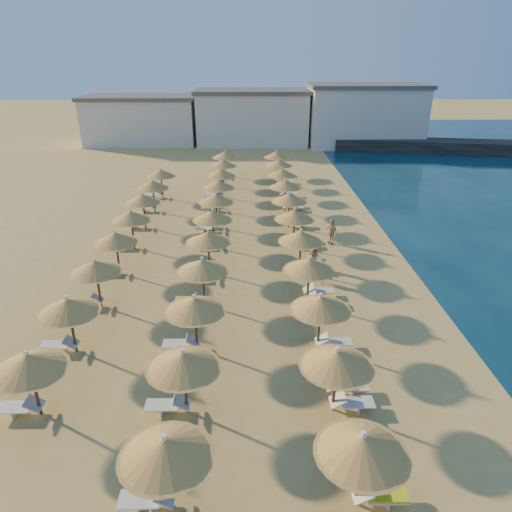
{
  "coord_description": "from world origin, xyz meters",
  "views": [
    {
      "loc": [
        -0.02,
        -19.93,
        12.09
      ],
      "look_at": [
        0.47,
        4.0,
        1.3
      ],
      "focal_mm": 32.0,
      "sensor_mm": 36.0,
      "label": 1
    }
  ],
  "objects_px": {
    "parasol_row_east": "(297,226)",
    "parasol_row_west": "(210,226)",
    "jetty": "(452,146)",
    "beachgoer_c": "(331,231)",
    "beachgoer_a": "(322,271)",
    "beachgoer_b": "(314,257)"
  },
  "relations": [
    {
      "from": "beachgoer_b",
      "to": "parasol_row_west",
      "type": "bearing_deg",
      "value": -152.11
    },
    {
      "from": "parasol_row_west",
      "to": "beachgoer_a",
      "type": "relative_size",
      "value": 29.09
    },
    {
      "from": "parasol_row_west",
      "to": "beachgoer_a",
      "type": "bearing_deg",
      "value": -27.45
    },
    {
      "from": "parasol_row_east",
      "to": "parasol_row_west",
      "type": "height_order",
      "value": "same"
    },
    {
      "from": "parasol_row_west",
      "to": "parasol_row_east",
      "type": "bearing_deg",
      "value": 0.0
    },
    {
      "from": "parasol_row_west",
      "to": "beachgoer_b",
      "type": "height_order",
      "value": "parasol_row_west"
    },
    {
      "from": "parasol_row_east",
      "to": "beachgoer_c",
      "type": "distance_m",
      "value": 3.86
    },
    {
      "from": "jetty",
      "to": "beachgoer_c",
      "type": "relative_size",
      "value": 16.97
    },
    {
      "from": "beachgoer_c",
      "to": "jetty",
      "type": "bearing_deg",
      "value": 114.59
    },
    {
      "from": "jetty",
      "to": "beachgoer_b",
      "type": "relative_size",
      "value": 18.98
    },
    {
      "from": "jetty",
      "to": "parasol_row_east",
      "type": "relative_size",
      "value": 0.67
    },
    {
      "from": "jetty",
      "to": "beachgoer_a",
      "type": "relative_size",
      "value": 19.52
    },
    {
      "from": "jetty",
      "to": "parasol_row_west",
      "type": "xyz_separation_m",
      "value": [
        -29.0,
        -33.01,
        1.5
      ]
    },
    {
      "from": "parasol_row_east",
      "to": "beachgoer_c",
      "type": "relative_size",
      "value": 25.29
    },
    {
      "from": "beachgoer_a",
      "to": "beachgoer_c",
      "type": "xyz_separation_m",
      "value": [
        1.52,
        5.84,
        0.12
      ]
    },
    {
      "from": "parasol_row_west",
      "to": "beachgoer_b",
      "type": "bearing_deg",
      "value": -13.05
    },
    {
      "from": "parasol_row_east",
      "to": "beachgoer_a",
      "type": "distance_m",
      "value": 3.83
    },
    {
      "from": "beachgoer_b",
      "to": "jetty",
      "type": "bearing_deg",
      "value": 97.48
    },
    {
      "from": "beachgoer_a",
      "to": "parasol_row_east",
      "type": "bearing_deg",
      "value": -153.54
    },
    {
      "from": "parasol_row_east",
      "to": "parasol_row_west",
      "type": "xyz_separation_m",
      "value": [
        -5.36,
        0.0,
        0.0
      ]
    },
    {
      "from": "jetty",
      "to": "parasol_row_west",
      "type": "bearing_deg",
      "value": -121.33
    },
    {
      "from": "parasol_row_east",
      "to": "beachgoer_a",
      "type": "relative_size",
      "value": 29.09
    }
  ]
}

